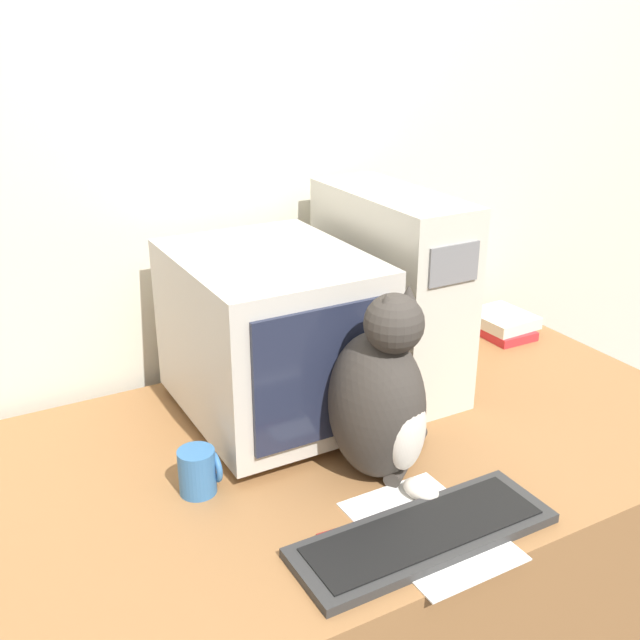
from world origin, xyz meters
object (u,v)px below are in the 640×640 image
crt_monitor (271,335)px  computer_tower (389,290)px  keyboard (424,534)px  pen (352,526)px  cat (381,400)px  book_stack (501,323)px  mug (199,471)px

crt_monitor → computer_tower: size_ratio=1.01×
computer_tower → keyboard: 0.67m
computer_tower → keyboard: bearing=-117.7°
pen → keyboard: bearing=-43.1°
computer_tower → cat: bearing=-125.7°
book_stack → mug: mug is taller
crt_monitor → mug: crt_monitor is taller
cat → pen: bearing=-153.9°
keyboard → book_stack: book_stack is taller
crt_monitor → cat: 0.33m
book_stack → pen: 1.00m
keyboard → crt_monitor: bearing=94.3°
keyboard → book_stack: 0.98m
crt_monitor → pen: bearing=-97.1°
cat → mug: (-0.33, 0.12, -0.12)m
book_stack → cat: bearing=-148.4°
crt_monitor → mug: size_ratio=5.25×
computer_tower → mug: 0.66m
keyboard → pen: bearing=136.9°
crt_monitor → computer_tower: (0.33, 0.03, 0.04)m
pen → mug: size_ratio=1.53×
crt_monitor → cat: size_ratio=1.21×
crt_monitor → pen: size_ratio=3.44×
crt_monitor → keyboard: bearing=-85.7°
cat → mug: bearing=145.1°
keyboard → cat: size_ratio=1.22×
computer_tower → pen: size_ratio=3.41×
keyboard → mug: 0.44m
crt_monitor → mug: (-0.25, -0.20, -0.15)m
keyboard → book_stack: bearing=40.7°
cat → computer_tower: bearing=39.0°
computer_tower → mug: (-0.59, -0.23, -0.19)m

